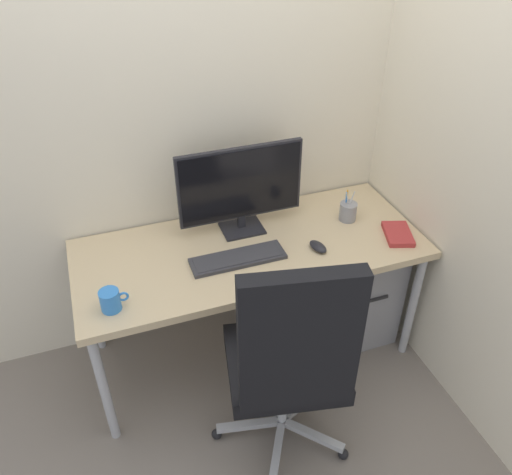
{
  "coord_description": "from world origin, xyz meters",
  "views": [
    {
      "loc": [
        -0.65,
        -1.89,
        2.2
      ],
      "look_at": [
        0.0,
        -0.07,
        0.81
      ],
      "focal_mm": 36.34,
      "sensor_mm": 36.0,
      "label": 1
    }
  ],
  "objects_px": {
    "monitor": "(241,187)",
    "coffee_mug": "(111,300)",
    "keyboard": "(238,258)",
    "mouse": "(318,247)",
    "pen_holder": "(348,211)",
    "notebook": "(398,234)",
    "filing_cabinet": "(342,287)",
    "office_chair": "(291,359)"
  },
  "relations": [
    {
      "from": "filing_cabinet",
      "to": "mouse",
      "type": "height_order",
      "value": "mouse"
    },
    {
      "from": "keyboard",
      "to": "mouse",
      "type": "xyz_separation_m",
      "value": [
        0.38,
        -0.05,
        0.01
      ]
    },
    {
      "from": "notebook",
      "to": "coffee_mug",
      "type": "bearing_deg",
      "value": -159.32
    },
    {
      "from": "mouse",
      "to": "pen_holder",
      "type": "xyz_separation_m",
      "value": [
        0.25,
        0.19,
        0.03
      ]
    },
    {
      "from": "pen_holder",
      "to": "monitor",
      "type": "bearing_deg",
      "value": 168.86
    },
    {
      "from": "keyboard",
      "to": "office_chair",
      "type": "bearing_deg",
      "value": -86.43
    },
    {
      "from": "notebook",
      "to": "office_chair",
      "type": "bearing_deg",
      "value": -129.72
    },
    {
      "from": "mouse",
      "to": "coffee_mug",
      "type": "height_order",
      "value": "coffee_mug"
    },
    {
      "from": "mouse",
      "to": "pen_holder",
      "type": "relative_size",
      "value": 0.65
    },
    {
      "from": "office_chair",
      "to": "coffee_mug",
      "type": "height_order",
      "value": "office_chair"
    },
    {
      "from": "office_chair",
      "to": "keyboard",
      "type": "bearing_deg",
      "value": 93.57
    },
    {
      "from": "office_chair",
      "to": "coffee_mug",
      "type": "distance_m",
      "value": 0.77
    },
    {
      "from": "filing_cabinet",
      "to": "keyboard",
      "type": "relative_size",
      "value": 1.26
    },
    {
      "from": "monitor",
      "to": "mouse",
      "type": "relative_size",
      "value": 5.77
    },
    {
      "from": "monitor",
      "to": "coffee_mug",
      "type": "xyz_separation_m",
      "value": [
        -0.69,
        -0.37,
        -0.2
      ]
    },
    {
      "from": "filing_cabinet",
      "to": "monitor",
      "type": "xyz_separation_m",
      "value": [
        -0.54,
        0.14,
        0.67
      ]
    },
    {
      "from": "filing_cabinet",
      "to": "mouse",
      "type": "bearing_deg",
      "value": -149.51
    },
    {
      "from": "keyboard",
      "to": "monitor",
      "type": "bearing_deg",
      "value": 67.9
    },
    {
      "from": "mouse",
      "to": "pen_holder",
      "type": "bearing_deg",
      "value": 21.51
    },
    {
      "from": "office_chair",
      "to": "keyboard",
      "type": "relative_size",
      "value": 2.58
    },
    {
      "from": "office_chair",
      "to": "keyboard",
      "type": "height_order",
      "value": "office_chair"
    },
    {
      "from": "mouse",
      "to": "filing_cabinet",
      "type": "bearing_deg",
      "value": 15.9
    },
    {
      "from": "filing_cabinet",
      "to": "coffee_mug",
      "type": "xyz_separation_m",
      "value": [
        -1.23,
        -0.23,
        0.48
      ]
    },
    {
      "from": "mouse",
      "to": "coffee_mug",
      "type": "bearing_deg",
      "value": 170.26
    },
    {
      "from": "notebook",
      "to": "coffee_mug",
      "type": "relative_size",
      "value": 1.64
    },
    {
      "from": "office_chair",
      "to": "mouse",
      "type": "height_order",
      "value": "office_chair"
    },
    {
      "from": "mouse",
      "to": "pen_holder",
      "type": "distance_m",
      "value": 0.32
    },
    {
      "from": "monitor",
      "to": "filing_cabinet",
      "type": "bearing_deg",
      "value": -15.11
    },
    {
      "from": "monitor",
      "to": "mouse",
      "type": "height_order",
      "value": "monitor"
    },
    {
      "from": "keyboard",
      "to": "notebook",
      "type": "height_order",
      "value": "notebook"
    },
    {
      "from": "office_chair",
      "to": "mouse",
      "type": "bearing_deg",
      "value": 55.41
    },
    {
      "from": "monitor",
      "to": "pen_holder",
      "type": "bearing_deg",
      "value": -11.14
    },
    {
      "from": "mouse",
      "to": "notebook",
      "type": "height_order",
      "value": "mouse"
    },
    {
      "from": "notebook",
      "to": "coffee_mug",
      "type": "distance_m",
      "value": 1.4
    },
    {
      "from": "office_chair",
      "to": "monitor",
      "type": "distance_m",
      "value": 0.87
    },
    {
      "from": "office_chair",
      "to": "monitor",
      "type": "bearing_deg",
      "value": 85.49
    },
    {
      "from": "mouse",
      "to": "notebook",
      "type": "distance_m",
      "value": 0.42
    },
    {
      "from": "monitor",
      "to": "mouse",
      "type": "bearing_deg",
      "value": -45.54
    },
    {
      "from": "monitor",
      "to": "pen_holder",
      "type": "height_order",
      "value": "monitor"
    },
    {
      "from": "monitor",
      "to": "coffee_mug",
      "type": "relative_size",
      "value": 5.19
    },
    {
      "from": "notebook",
      "to": "mouse",
      "type": "bearing_deg",
      "value": -165.92
    },
    {
      "from": "pen_holder",
      "to": "office_chair",
      "type": "bearing_deg",
      "value": -131.1
    }
  ]
}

